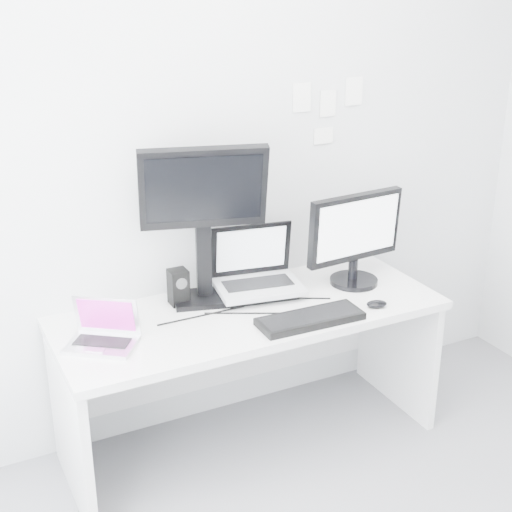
{
  "coord_description": "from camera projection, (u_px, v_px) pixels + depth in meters",
  "views": [
    {
      "loc": [
        -1.33,
        -1.47,
        2.19
      ],
      "look_at": [
        0.02,
        1.23,
        1.0
      ],
      "focal_mm": 51.0,
      "sensor_mm": 36.0,
      "label": 1
    }
  ],
  "objects": [
    {
      "name": "back_wall",
      "position": [
        217.0,
        162.0,
        3.42
      ],
      "size": [
        3.6,
        0.0,
        3.6
      ],
      "primitive_type": "plane",
      "rotation": [
        1.57,
        0.0,
        0.0
      ],
      "color": "#B9BCBF",
      "rests_on": "ground"
    },
    {
      "name": "desk",
      "position": [
        250.0,
        378.0,
        3.49
      ],
      "size": [
        1.8,
        0.7,
        0.73
      ],
      "primitive_type": "cube",
      "color": "silver",
      "rests_on": "ground"
    },
    {
      "name": "macbook",
      "position": [
        100.0,
        324.0,
        2.99
      ],
      "size": [
        0.35,
        0.34,
        0.21
      ],
      "primitive_type": "cube",
      "rotation": [
        0.0,
        0.0,
        -0.63
      ],
      "color": "#B6B6BB",
      "rests_on": "desk"
    },
    {
      "name": "speaker",
      "position": [
        178.0,
        287.0,
        3.39
      ],
      "size": [
        0.11,
        0.11,
        0.17
      ],
      "primitive_type": "cube",
      "rotation": [
        0.0,
        0.0,
        0.41
      ],
      "color": "black",
      "rests_on": "desk"
    },
    {
      "name": "dell_laptop",
      "position": [
        259.0,
        263.0,
        3.44
      ],
      "size": [
        0.45,
        0.37,
        0.34
      ],
      "primitive_type": "cube",
      "rotation": [
        0.0,
        0.0,
        -0.16
      ],
      "color": "#BABCC2",
      "rests_on": "desk"
    },
    {
      "name": "rear_monitor",
      "position": [
        204.0,
        223.0,
        3.3
      ],
      "size": [
        0.61,
        0.35,
        0.78
      ],
      "primitive_type": "cube",
      "rotation": [
        0.0,
        0.0,
        -0.27
      ],
      "color": "black",
      "rests_on": "desk"
    },
    {
      "name": "samsung_monitor",
      "position": [
        356.0,
        238.0,
        3.56
      ],
      "size": [
        0.54,
        0.28,
        0.48
      ],
      "primitive_type": "cube",
      "rotation": [
        0.0,
        0.0,
        0.08
      ],
      "color": "black",
      "rests_on": "desk"
    },
    {
      "name": "keyboard",
      "position": [
        310.0,
        319.0,
        3.23
      ],
      "size": [
        0.49,
        0.18,
        0.03
      ],
      "primitive_type": "cube",
      "rotation": [
        0.0,
        0.0,
        -0.02
      ],
      "color": "black",
      "rests_on": "desk"
    },
    {
      "name": "mouse",
      "position": [
        377.0,
        304.0,
        3.38
      ],
      "size": [
        0.11,
        0.09,
        0.03
      ],
      "primitive_type": "ellipsoid",
      "rotation": [
        0.0,
        0.0,
        -0.29
      ],
      "color": "black",
      "rests_on": "desk"
    },
    {
      "name": "wall_note_0",
      "position": [
        302.0,
        97.0,
        3.51
      ],
      "size": [
        0.1,
        0.0,
        0.14
      ],
      "primitive_type": "cube",
      "color": "white",
      "rests_on": "back_wall"
    },
    {
      "name": "wall_note_1",
      "position": [
        328.0,
        103.0,
        3.58
      ],
      "size": [
        0.09,
        0.0,
        0.13
      ],
      "primitive_type": "cube",
      "color": "white",
      "rests_on": "back_wall"
    },
    {
      "name": "wall_note_2",
      "position": [
        354.0,
        91.0,
        3.63
      ],
      "size": [
        0.1,
        0.0,
        0.14
      ],
      "primitive_type": "cube",
      "color": "white",
      "rests_on": "back_wall"
    },
    {
      "name": "wall_note_3",
      "position": [
        323.0,
        136.0,
        3.63
      ],
      "size": [
        0.11,
        0.0,
        0.08
      ],
      "primitive_type": "cube",
      "color": "white",
      "rests_on": "back_wall"
    }
  ]
}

